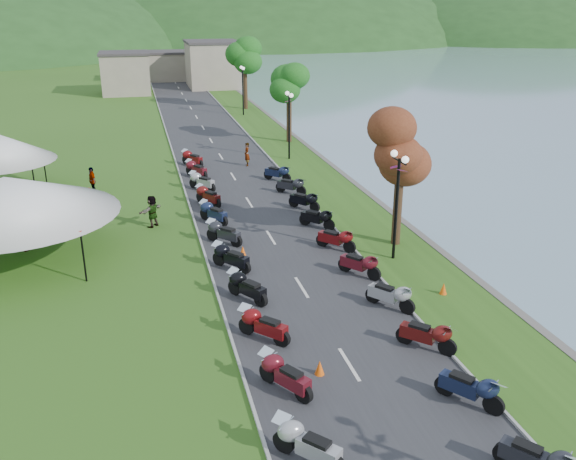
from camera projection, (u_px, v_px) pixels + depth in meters
road at (221, 157)px, 47.47m from camera, size 7.00×120.00×0.02m
hills_backdrop at (149, 40)px, 192.84m from camera, size 360.00×120.00×76.00m
far_building at (162, 68)px, 87.03m from camera, size 18.00×16.00×5.00m
moto_row_left at (246, 288)px, 24.37m from camera, size 2.60×46.80×1.10m
moto_row_right at (360, 264)px, 26.62m from camera, size 2.60×33.76×1.10m
vendor_tent_main at (11, 219)px, 27.81m from camera, size 6.52×6.52×4.00m
tree_lakeside at (400, 171)px, 29.05m from camera, size 2.70×2.70×7.50m
pedestrian_a at (63, 212)px, 34.98m from camera, size 0.62×0.69×1.55m
pedestrian_b at (38, 219)px, 33.87m from camera, size 0.95×0.63×1.80m
pedestrian_c at (25, 251)px, 29.50m from camera, size 1.03×1.17×1.73m
traffic_cone_near at (320, 368)px, 19.59m from camera, size 0.33×0.33×0.52m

